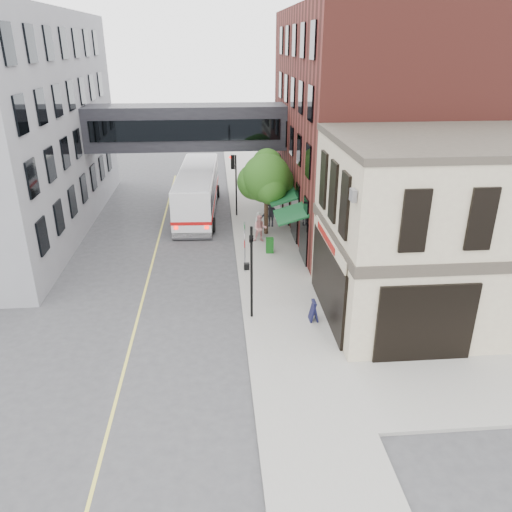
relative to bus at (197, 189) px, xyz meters
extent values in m
plane|color=#38383A|center=(2.47, -18.35, -1.82)|extent=(120.00, 120.00, 0.00)
cube|color=gray|center=(4.47, -4.35, -1.75)|extent=(4.00, 60.00, 0.15)
cube|color=tan|center=(11.47, -16.35, 2.25)|extent=(10.00, 8.00, 8.15)
cube|color=#38332B|center=(11.47, -16.35, 2.33)|extent=(10.12, 8.12, 0.50)
cube|color=#38332B|center=(11.47, -16.35, 6.48)|extent=(10.12, 8.12, 0.30)
cube|color=black|center=(6.41, -16.35, 0.03)|extent=(0.14, 6.40, 3.40)
cube|color=black|center=(6.37, -16.35, 0.03)|extent=(0.04, 5.90, 3.00)
cube|color=maroon|center=(6.35, -15.75, 1.98)|extent=(0.03, 3.60, 0.32)
cube|color=#5A221C|center=(12.47, -3.35, 5.18)|extent=(12.00, 18.00, 14.00)
cube|color=#0C361D|center=(5.61, -4.60, 1.18)|extent=(1.80, 13.00, 0.40)
cube|color=black|center=(-0.53, -0.35, 4.68)|extent=(14.00, 3.00, 3.00)
cube|color=black|center=(-0.53, -1.90, 4.68)|extent=(13.00, 0.08, 1.40)
cube|color=black|center=(-0.53, 1.20, 4.68)|extent=(13.00, 0.08, 1.40)
cylinder|color=black|center=(2.87, -16.35, 0.58)|extent=(0.12, 0.12, 4.50)
cube|color=black|center=(2.65, -16.35, 0.93)|extent=(0.25, 0.22, 0.30)
imported|color=black|center=(2.87, -16.35, 2.43)|extent=(0.20, 0.16, 1.00)
cylinder|color=black|center=(2.87, -1.35, 0.58)|extent=(0.12, 0.12, 4.50)
cube|color=black|center=(2.65, -1.35, 0.93)|extent=(0.25, 0.22, 0.30)
cube|color=black|center=(2.65, -1.35, 2.33)|extent=(0.28, 0.28, 1.00)
sphere|color=#FF0C05|center=(2.49, -1.35, 2.68)|extent=(0.18, 0.18, 0.18)
cylinder|color=gray|center=(2.87, -11.35, -0.17)|extent=(0.08, 0.08, 3.00)
cube|color=white|center=(2.85, -11.35, 0.53)|extent=(0.03, 0.75, 0.22)
cube|color=#0C591E|center=(2.85, -11.35, 1.08)|extent=(0.03, 0.70, 0.18)
cube|color=#B20C0C|center=(2.85, -11.35, 0.03)|extent=(0.03, 0.30, 0.40)
cylinder|color=#382619|center=(4.67, -5.35, -0.27)|extent=(0.28, 0.28, 2.80)
sphere|color=#1C5115|center=(4.67, -5.35, 2.13)|extent=(3.20, 3.20, 3.20)
sphere|color=#1C5115|center=(5.47, -4.85, 1.73)|extent=(2.20, 2.20, 2.20)
sphere|color=#1C5115|center=(3.97, -5.05, 1.83)|extent=(2.40, 2.40, 2.40)
sphere|color=#1C5115|center=(4.77, -4.75, 2.93)|extent=(2.00, 2.00, 2.00)
cube|color=#D8CC4C|center=(-2.53, -8.35, -1.82)|extent=(0.12, 40.00, 0.01)
cube|color=white|center=(0.00, 0.00, -0.09)|extent=(3.21, 12.17, 3.04)
cube|color=black|center=(0.00, 0.00, 0.43)|extent=(3.26, 11.96, 1.10)
cube|color=#B20C0C|center=(0.00, 0.00, -0.62)|extent=(3.27, 12.19, 0.23)
cylinder|color=black|center=(-1.52, -4.33, -1.30)|extent=(0.37, 1.06, 1.05)
cylinder|color=black|center=(1.09, -4.46, -1.30)|extent=(0.37, 1.06, 1.05)
cylinder|color=black|center=(-1.11, 4.04, -1.30)|extent=(0.37, 1.06, 1.05)
cylinder|color=black|center=(1.50, 3.92, -1.30)|extent=(0.37, 1.06, 1.05)
imported|color=beige|center=(4.14, -5.93, -0.82)|extent=(0.71, 0.55, 1.71)
imported|color=#D68B8B|center=(4.14, -6.80, -0.78)|extent=(0.92, 0.75, 1.77)
imported|color=black|center=(5.15, -4.00, -0.70)|extent=(1.37, 0.95, 1.94)
cube|color=#125015|center=(4.56, -8.69, -1.21)|extent=(0.48, 0.43, 0.93)
cube|color=black|center=(5.71, -16.94, -1.18)|extent=(0.37, 0.56, 0.99)
camera|label=1|loc=(1.37, -36.81, 10.27)|focal=35.00mm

